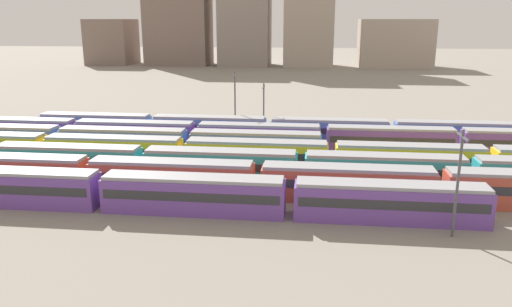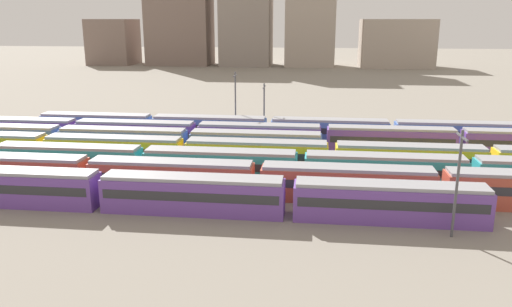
{
  "view_description": "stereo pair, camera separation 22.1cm",
  "coord_description": "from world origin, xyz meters",
  "px_view_note": "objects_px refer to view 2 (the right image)",
  "views": [
    {
      "loc": [
        36.84,
        -45.25,
        18.36
      ],
      "look_at": [
        29.77,
        15.6,
        2.04
      ],
      "focal_mm": 35.01,
      "sensor_mm": 36.0,
      "label": 1
    },
    {
      "loc": [
        37.06,
        -45.23,
        18.36
      ],
      "look_at": [
        29.77,
        15.6,
        2.04
      ],
      "focal_mm": 35.01,
      "sensor_mm": 36.0,
      "label": 2
    }
  ],
  "objects_px": {
    "train_track_2": "(221,165)",
    "catenary_pole_1": "(235,101)",
    "train_track_5": "(259,136)",
    "catenary_pole_3": "(264,107)",
    "train_track_4": "(124,141)",
    "train_track_1": "(257,180)",
    "train_track_6": "(269,129)",
    "train_track_3": "(332,157)",
    "train_track_0": "(101,190)",
    "catenary_pole_0": "(458,179)"
  },
  "relations": [
    {
      "from": "train_track_4",
      "to": "catenary_pole_3",
      "type": "distance_m",
      "value": 23.2
    },
    {
      "from": "catenary_pole_0",
      "to": "train_track_0",
      "type": "bearing_deg",
      "value": 174.87
    },
    {
      "from": "train_track_2",
      "to": "train_track_6",
      "type": "bearing_deg",
      "value": 79.78
    },
    {
      "from": "train_track_2",
      "to": "train_track_4",
      "type": "bearing_deg",
      "value": 146.92
    },
    {
      "from": "train_track_2",
      "to": "catenary_pole_3",
      "type": "xyz_separation_m",
      "value": [
        2.68,
        23.88,
        2.98
      ]
    },
    {
      "from": "catenary_pole_0",
      "to": "train_track_1",
      "type": "bearing_deg",
      "value": 155.7
    },
    {
      "from": "train_track_0",
      "to": "catenary_pole_1",
      "type": "bearing_deg",
      "value": 76.62
    },
    {
      "from": "train_track_0",
      "to": "train_track_1",
      "type": "bearing_deg",
      "value": 18.86
    },
    {
      "from": "train_track_1",
      "to": "catenary_pole_0",
      "type": "bearing_deg",
      "value": -24.3
    },
    {
      "from": "catenary_pole_0",
      "to": "catenary_pole_3",
      "type": "xyz_separation_m",
      "value": [
        -20.47,
        37.27,
        -0.46
      ]
    },
    {
      "from": "catenary_pole_1",
      "to": "train_track_1",
      "type": "bearing_deg",
      "value": -76.48
    },
    {
      "from": "train_track_6",
      "to": "catenary_pole_1",
      "type": "xyz_separation_m",
      "value": [
        -5.79,
        3.24,
        3.87
      ]
    },
    {
      "from": "train_track_3",
      "to": "train_track_1",
      "type": "bearing_deg",
      "value": -128.05
    },
    {
      "from": "train_track_2",
      "to": "train_track_3",
      "type": "relative_size",
      "value": 0.83
    },
    {
      "from": "train_track_1",
      "to": "train_track_5",
      "type": "distance_m",
      "value": 20.91
    },
    {
      "from": "catenary_pole_1",
      "to": "catenary_pole_3",
      "type": "relative_size",
      "value": 1.2
    },
    {
      "from": "train_track_3",
      "to": "catenary_pole_0",
      "type": "distance_m",
      "value": 21.4
    },
    {
      "from": "train_track_0",
      "to": "train_track_3",
      "type": "height_order",
      "value": "same"
    },
    {
      "from": "train_track_1",
      "to": "catenary_pole_1",
      "type": "distance_m",
      "value": 30.32
    },
    {
      "from": "train_track_1",
      "to": "train_track_5",
      "type": "bearing_deg",
      "value": 95.92
    },
    {
      "from": "catenary_pole_1",
      "to": "catenary_pole_3",
      "type": "bearing_deg",
      "value": -1.95
    },
    {
      "from": "train_track_5",
      "to": "catenary_pole_3",
      "type": "xyz_separation_m",
      "value": [
        -0.15,
        8.28,
        2.98
      ]
    },
    {
      "from": "catenary_pole_3",
      "to": "train_track_1",
      "type": "bearing_deg",
      "value": -85.45
    },
    {
      "from": "catenary_pole_1",
      "to": "catenary_pole_0",
      "type": "bearing_deg",
      "value": -56.07
    },
    {
      "from": "train_track_0",
      "to": "train_track_4",
      "type": "bearing_deg",
      "value": 105.42
    },
    {
      "from": "train_track_0",
      "to": "train_track_5",
      "type": "xyz_separation_m",
      "value": [
        13.06,
        26.0,
        0.0
      ]
    },
    {
      "from": "train_track_4",
      "to": "catenary_pole_1",
      "type": "xyz_separation_m",
      "value": [
        13.93,
        13.64,
        3.87
      ]
    },
    {
      "from": "train_track_3",
      "to": "train_track_5",
      "type": "bearing_deg",
      "value": 134.72
    },
    {
      "from": "train_track_1",
      "to": "catenary_pole_1",
      "type": "relative_size",
      "value": 7.15
    },
    {
      "from": "train_track_2",
      "to": "catenary_pole_1",
      "type": "height_order",
      "value": "catenary_pole_1"
    },
    {
      "from": "catenary_pole_1",
      "to": "train_track_6",
      "type": "bearing_deg",
      "value": -29.21
    },
    {
      "from": "train_track_1",
      "to": "train_track_6",
      "type": "relative_size",
      "value": 1.0
    },
    {
      "from": "train_track_2",
      "to": "catenary_pole_0",
      "type": "relative_size",
      "value": 9.74
    },
    {
      "from": "train_track_1",
      "to": "train_track_6",
      "type": "bearing_deg",
      "value": 92.74
    },
    {
      "from": "catenary_pole_3",
      "to": "train_track_5",
      "type": "bearing_deg",
      "value": -88.93
    },
    {
      "from": "train_track_2",
      "to": "train_track_5",
      "type": "bearing_deg",
      "value": 79.7
    },
    {
      "from": "catenary_pole_3",
      "to": "catenary_pole_1",
      "type": "bearing_deg",
      "value": 178.05
    },
    {
      "from": "train_track_5",
      "to": "train_track_3",
      "type": "bearing_deg",
      "value": -45.28
    },
    {
      "from": "train_track_2",
      "to": "train_track_5",
      "type": "relative_size",
      "value": 1.0
    },
    {
      "from": "train_track_3",
      "to": "train_track_6",
      "type": "xyz_separation_m",
      "value": [
        -9.38,
        15.6,
        0.0
      ]
    },
    {
      "from": "train_track_3",
      "to": "train_track_6",
      "type": "distance_m",
      "value": 18.2
    },
    {
      "from": "train_track_4",
      "to": "catenary_pole_3",
      "type": "height_order",
      "value": "catenary_pole_3"
    },
    {
      "from": "train_track_4",
      "to": "train_track_6",
      "type": "relative_size",
      "value": 0.75
    },
    {
      "from": "train_track_2",
      "to": "train_track_3",
      "type": "height_order",
      "value": "same"
    },
    {
      "from": "train_track_1",
      "to": "train_track_6",
      "type": "xyz_separation_m",
      "value": [
        -1.24,
        26.0,
        0.0
      ]
    },
    {
      "from": "catenary_pole_0",
      "to": "catenary_pole_1",
      "type": "height_order",
      "value": "catenary_pole_1"
    },
    {
      "from": "train_track_0",
      "to": "train_track_3",
      "type": "bearing_deg",
      "value": 33.74
    },
    {
      "from": "train_track_2",
      "to": "catenary_pole_1",
      "type": "xyz_separation_m",
      "value": [
        -2.04,
        24.04,
        3.87
      ]
    },
    {
      "from": "train_track_0",
      "to": "train_track_3",
      "type": "xyz_separation_m",
      "value": [
        23.36,
        15.6,
        0.0
      ]
    },
    {
      "from": "train_track_4",
      "to": "train_track_6",
      "type": "bearing_deg",
      "value": 27.81
    }
  ]
}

